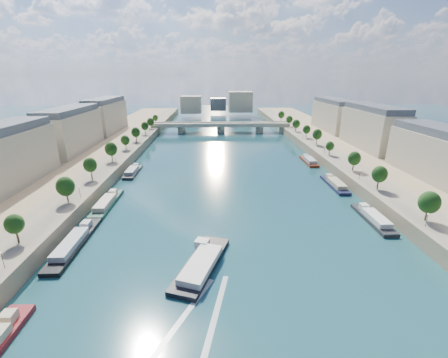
{
  "coord_description": "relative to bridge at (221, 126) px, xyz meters",
  "views": [
    {
      "loc": [
        -6.43,
        -27.23,
        45.34
      ],
      "look_at": [
        -2.17,
        87.72,
        5.0
      ],
      "focal_mm": 24.0,
      "sensor_mm": 36.0,
      "label": 1
    }
  ],
  "objects": [
    {
      "name": "lamps_left",
      "position": [
        -52.5,
        -128.31,
        2.7
      ],
      "size": [
        0.36,
        200.36,
        4.28
      ],
      "color": "black",
      "rests_on": "ground"
    },
    {
      "name": "bridge",
      "position": [
        0.0,
        0.0,
        0.0
      ],
      "size": [
        112.0,
        12.0,
        8.15
      ],
      "color": "#C1B79E",
      "rests_on": "ground"
    },
    {
      "name": "pave_right",
      "position": [
        57.0,
        -118.31,
        -0.03
      ],
      "size": [
        14.0,
        520.0,
        0.1
      ],
      "primitive_type": "cube",
      "color": "gray",
      "rests_on": "quay_right"
    },
    {
      "name": "moored_barges_right",
      "position": [
        45.5,
        -155.92,
        -4.24
      ],
      "size": [
        5.0,
        164.16,
        3.6
      ],
      "color": "black",
      "rests_on": "ground"
    },
    {
      "name": "moored_barges_left",
      "position": [
        -45.5,
        -173.88,
        -4.24
      ],
      "size": [
        5.0,
        155.59,
        3.6
      ],
      "color": "#1B1E3D",
      "rests_on": "ground"
    },
    {
      "name": "wake",
      "position": [
        -9.73,
        -198.96,
        -5.06
      ],
      "size": [
        16.01,
        25.67,
        0.04
      ],
      "color": "silver",
      "rests_on": "ground"
    },
    {
      "name": "ground",
      "position": [
        0.0,
        -118.31,
        -5.08
      ],
      "size": [
        700.0,
        700.0,
        0.0
      ],
      "primitive_type": "plane",
      "color": "#0C2A38",
      "rests_on": "ground"
    },
    {
      "name": "buildings_right",
      "position": [
        85.0,
        -106.31,
        11.37
      ],
      "size": [
        16.0,
        226.0,
        23.2
      ],
      "color": "#BCB190",
      "rests_on": "ground"
    },
    {
      "name": "trees_left",
      "position": [
        -55.0,
        -116.31,
        5.39
      ],
      "size": [
        4.8,
        268.8,
        8.26
      ],
      "color": "#382B1E",
      "rests_on": "ground"
    },
    {
      "name": "skyline",
      "position": [
        3.19,
        101.21,
        9.57
      ],
      "size": [
        79.0,
        42.0,
        22.0
      ],
      "color": "#BCB190",
      "rests_on": "ground"
    },
    {
      "name": "quay_left",
      "position": [
        -72.0,
        -118.31,
        -2.58
      ],
      "size": [
        44.0,
        520.0,
        5.0
      ],
      "primitive_type": "cube",
      "color": "#9E8460",
      "rests_on": "ground"
    },
    {
      "name": "pave_left",
      "position": [
        -57.0,
        -118.31,
        -0.03
      ],
      "size": [
        14.0,
        520.0,
        0.1
      ],
      "primitive_type": "cube",
      "color": "gray",
      "rests_on": "quay_left"
    },
    {
      "name": "trees_right",
      "position": [
        55.0,
        -108.31,
        5.39
      ],
      "size": [
        4.8,
        268.8,
        8.26
      ],
      "color": "#382B1E",
      "rests_on": "ground"
    },
    {
      "name": "quay_right",
      "position": [
        72.0,
        -118.31,
        -2.58
      ],
      "size": [
        44.0,
        520.0,
        5.0
      ],
      "primitive_type": "cube",
      "color": "#9E8460",
      "rests_on": "ground"
    },
    {
      "name": "buildings_left",
      "position": [
        -85.0,
        -106.31,
        11.37
      ],
      "size": [
        16.0,
        226.0,
        23.2
      ],
      "color": "#BCB190",
      "rests_on": "ground"
    },
    {
      "name": "tour_barge",
      "position": [
        -9.73,
        -182.29,
        -4.2
      ],
      "size": [
        14.92,
        25.87,
        3.58
      ],
      "rotation": [
        0.0,
        0.0,
        -0.33
      ],
      "color": "black",
      "rests_on": "ground"
    },
    {
      "name": "lamps_right",
      "position": [
        52.5,
        -113.31,
        2.7
      ],
      "size": [
        0.36,
        200.36,
        4.28
      ],
      "color": "black",
      "rests_on": "ground"
    }
  ]
}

